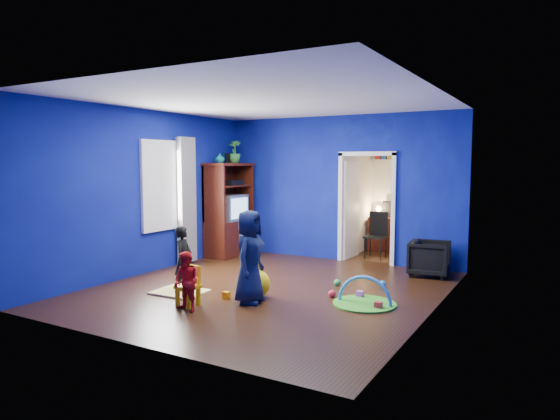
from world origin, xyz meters
The scene contains 34 objects.
floor centered at (0.00, 0.00, 0.00)m, with size 5.00×5.50×0.01m, color black.
ceiling centered at (0.00, 0.00, 2.90)m, with size 5.00×5.50×0.01m, color white.
wall_back centered at (0.00, 2.75, 1.45)m, with size 5.00×0.02×2.90m, color navy.
wall_front centered at (0.00, -2.75, 1.45)m, with size 5.00×0.02×2.90m, color navy.
wall_left centered at (-2.50, 0.00, 1.45)m, with size 0.02×5.50×2.90m, color navy.
wall_right centered at (2.50, 0.00, 1.45)m, with size 0.02×5.50×2.90m, color navy.
alcove centered at (0.60, 3.62, 1.25)m, with size 1.00×1.75×2.50m, color silver, non-canonical shape.
armchair centered at (1.96, 2.20, 0.31)m, with size 0.66×0.68×0.62m, color black.
child_black centered at (-1.05, -0.74, 0.50)m, with size 0.37×0.24×1.01m, color black.
child_navy centered at (0.15, -0.75, 0.66)m, with size 0.64×0.42×1.31m, color #0E0F35.
toddler_red centered at (-0.34, -1.51, 0.40)m, with size 0.39×0.30×0.80m, color #B3131B.
vase centered at (-2.21, 1.77, 2.06)m, with size 0.20×0.20×0.20m, color #0D5769.
potted_plant centered at (-2.21, 2.29, 2.20)m, with size 0.27×0.27×0.49m, color #318530.
tv_armoire centered at (-2.21, 2.07, 0.98)m, with size 0.58×1.14×1.96m, color #3A1109.
crt_tv centered at (-2.17, 2.07, 1.02)m, with size 0.46×0.70×0.54m, color silver.
yellow_blanket centered at (-1.05, -0.84, 0.01)m, with size 0.75×0.60×0.03m, color #F2E07A.
hopper_ball centered at (0.10, -0.50, 0.21)m, with size 0.42×0.42×0.42m, color yellow.
kid_chair centered at (-0.49, -1.31, 0.25)m, with size 0.28×0.28×0.50m, color yellow.
play_mat centered at (1.60, -0.04, 0.01)m, with size 0.88×0.88×0.02m, color #4A9D23.
toy_arch centered at (1.60, -0.04, 0.02)m, with size 0.79×0.79×0.05m, color #3F8CD8.
window_left centered at (-2.48, 0.35, 1.55)m, with size 0.03×0.95×1.55m, color white.
curtain centered at (-2.37, 0.90, 1.25)m, with size 0.14×0.42×2.40m, color slate.
doorway centered at (0.60, 2.75, 1.05)m, with size 1.16×0.10×2.10m, color white.
study_desk centered at (0.60, 4.26, 0.38)m, with size 0.88×0.44×0.75m, color #3D140A.
desk_monitor centered at (0.60, 4.38, 0.95)m, with size 0.40×0.05×0.32m, color black.
desk_lamp centered at (0.32, 4.32, 0.93)m, with size 0.14×0.14×0.14m, color #FFD88C.
folding_chair centered at (0.60, 3.30, 0.46)m, with size 0.40×0.40×0.92m, color black.
book_shelf centered at (0.60, 4.37, 2.02)m, with size 0.88×0.24×0.04m, color white.
toy_0 centered at (1.84, -0.16, 0.05)m, with size 0.10×0.08×0.10m, color red.
toy_1 centered at (1.50, 1.03, 0.06)m, with size 0.11×0.11×0.11m, color #2699DB.
toy_2 centered at (-0.25, -0.74, 0.05)m, with size 0.10×0.08×0.10m, color orange.
toy_3 centered at (0.84, 0.76, 0.06)m, with size 0.11×0.11×0.11m, color green.
toy_4 centered at (1.42, 0.26, 0.05)m, with size 0.10×0.08×0.10m, color #E054D0.
toy_5 centered at (1.05, 0.09, 0.06)m, with size 0.11×0.11×0.11m, color red.
Camera 1 is at (3.94, -6.51, 1.97)m, focal length 32.00 mm.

